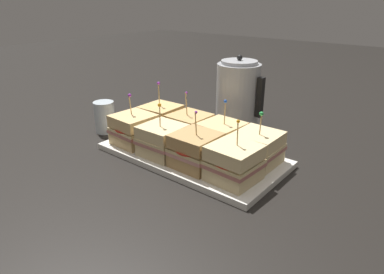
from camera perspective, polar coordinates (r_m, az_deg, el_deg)
ground_plane at (r=1.04m, az=0.00°, el=-3.43°), size 6.00×6.00×0.00m
serving_platter at (r=1.04m, az=0.00°, el=-2.98°), size 0.55×0.28×0.02m
sandwich_front_far_left at (r=1.10m, az=-9.67°, el=1.28°), size 0.13×0.13×0.16m
sandwich_front_center_left at (r=1.01m, az=-4.94°, el=-0.48°), size 0.12×0.12×0.16m
sandwich_front_center_right at (r=0.94m, az=0.63°, el=-2.20°), size 0.12×0.12×0.16m
sandwich_front_far_right at (r=0.87m, az=6.99°, el=-4.32°), size 0.13×0.13×0.16m
sandwich_back_far_left at (r=1.18m, az=-5.20°, el=2.99°), size 0.13×0.13×0.18m
sandwich_back_center_left at (r=1.10m, az=-0.42°, el=1.50°), size 0.12×0.12×0.17m
sandwich_back_center_right at (r=1.03m, az=4.95°, el=-0.03°), size 0.13×0.13×0.16m
sandwich_back_far_right at (r=0.97m, az=10.87°, el=-1.76°), size 0.12×0.12×0.16m
kettle_steel at (r=1.26m, az=7.66°, el=6.93°), size 0.18×0.16×0.27m
drinking_glass at (r=1.26m, az=-14.34°, el=3.25°), size 0.07×0.07×0.11m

